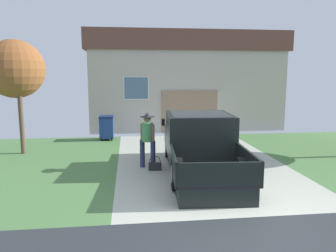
# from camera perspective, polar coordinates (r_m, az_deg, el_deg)

# --- Properties ---
(pickup_truck) EXTENTS (2.19, 5.18, 1.66)m
(pickup_truck) POSITION_cam_1_polar(r_m,az_deg,el_deg) (9.71, 5.43, -3.21)
(pickup_truck) COLOR black
(pickup_truck) RESTS_ON ground
(person_with_hat) EXTENTS (0.46, 0.45, 1.68)m
(person_with_hat) POSITION_cam_1_polar(r_m,az_deg,el_deg) (9.78, -3.60, -1.78)
(person_with_hat) COLOR navy
(person_with_hat) RESTS_ON ground
(handbag) EXTENTS (0.37, 0.18, 0.43)m
(handbag) POSITION_cam_1_polar(r_m,az_deg,el_deg) (9.73, -2.29, -6.95)
(handbag) COLOR #232328
(handbag) RESTS_ON ground
(house_with_garage) EXTENTS (10.09, 5.90, 4.93)m
(house_with_garage) POSITION_cam_1_polar(r_m,az_deg,el_deg) (18.66, 2.35, 7.97)
(house_with_garage) COLOR #B8B2A4
(house_with_garage) RESTS_ON ground
(front_yard_tree) EXTENTS (2.07, 2.07, 4.03)m
(front_yard_tree) POSITION_cam_1_polar(r_m,az_deg,el_deg) (12.89, -25.02, 8.90)
(front_yard_tree) COLOR brown
(front_yard_tree) RESTS_ON ground
(wheeled_trash_bin) EXTENTS (0.60, 0.72, 1.04)m
(wheeled_trash_bin) POSITION_cam_1_polar(r_m,az_deg,el_deg) (14.41, -10.66, -0.13)
(wheeled_trash_bin) COLOR navy
(wheeled_trash_bin) RESTS_ON ground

